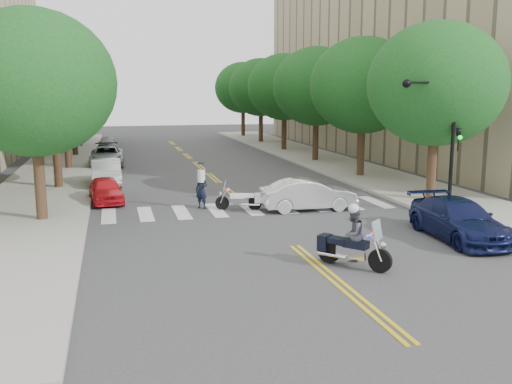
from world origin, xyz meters
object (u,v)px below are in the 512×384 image
object	(u,v)px
motorcycle_parked	(243,200)
sedan_blue	(459,220)
officer_standing	(202,190)
convertible	(308,195)
motorcycle_police	(351,239)

from	to	relation	value
motorcycle_parked	sedan_blue	world-z (taller)	sedan_blue
motorcycle_parked	officer_standing	xyz separation A→B (m)	(-1.73, 0.73, 0.38)
convertible	sedan_blue	bearing A→B (deg)	-147.76
motorcycle_police	sedan_blue	bearing A→B (deg)	162.51
officer_standing	sedan_blue	distance (m)	11.08
motorcycle_parked	officer_standing	bearing A→B (deg)	81.70
motorcycle_police	officer_standing	xyz separation A→B (m)	(-3.03, 9.67, -0.03)
motorcycle_parked	convertible	xyz separation A→B (m)	(2.84, -0.75, 0.23)
motorcycle_parked	sedan_blue	bearing A→B (deg)	-122.26
motorcycle_parked	motorcycle_police	bearing A→B (deg)	-157.04
officer_standing	sedan_blue	xyz separation A→B (m)	(8.11, -7.56, -0.13)
officer_standing	motorcycle_police	bearing A→B (deg)	-26.19
sedan_blue	motorcycle_parked	bearing A→B (deg)	136.13
motorcycle_parked	convertible	bearing A→B (deg)	-90.08
sedan_blue	officer_standing	bearing A→B (deg)	140.07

